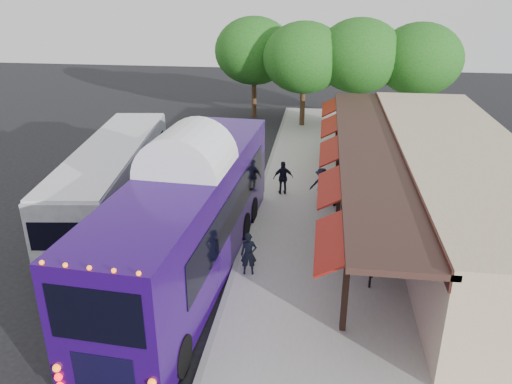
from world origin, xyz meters
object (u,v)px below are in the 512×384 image
at_px(ped_b, 330,188).
at_px(coach_bus, 190,213).
at_px(sign_board, 371,267).
at_px(ped_d, 321,185).
at_px(city_bus, 114,177).
at_px(ped_a, 249,254).
at_px(ped_c, 283,178).

bearing_deg(ped_b, coach_bus, 66.50).
relative_size(coach_bus, sign_board, 11.24).
bearing_deg(ped_d, coach_bus, 55.57).
distance_m(coach_bus, ped_b, 8.00).
relative_size(city_bus, sign_board, 10.12).
height_order(ped_a, ped_d, ped_d).
height_order(city_bus, ped_c, city_bus).
relative_size(ped_b, ped_d, 1.00).
relative_size(ped_b, ped_c, 0.99).
height_order(coach_bus, ped_d, coach_bus).
bearing_deg(ped_c, sign_board, 101.26).
bearing_deg(ped_a, city_bus, 137.12).
bearing_deg(coach_bus, ped_d, 59.24).
xyz_separation_m(coach_bus, sign_board, (6.18, -0.51, -1.32)).
xyz_separation_m(coach_bus, ped_c, (2.63, 7.15, -1.31)).
distance_m(city_bus, sign_board, 11.77).
bearing_deg(coach_bus, ped_b, 55.70).
distance_m(coach_bus, ped_d, 7.99).
bearing_deg(city_bus, ped_a, -40.83).
relative_size(city_bus, ped_c, 7.35).
relative_size(coach_bus, ped_c, 8.17).
height_order(city_bus, ped_b, city_bus).
height_order(ped_b, ped_d, ped_d).
bearing_deg(city_bus, ped_b, 4.80).
bearing_deg(ped_b, ped_c, -8.17).
xyz_separation_m(city_bus, ped_a, (6.61, -4.39, -0.83)).
bearing_deg(ped_c, ped_d, 146.83).
distance_m(ped_a, ped_b, 6.99).
xyz_separation_m(city_bus, ped_b, (9.41, 2.01, -0.80)).
bearing_deg(coach_bus, sign_board, -1.11).
distance_m(ped_d, sign_board, 7.22).
height_order(ped_c, sign_board, ped_c).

